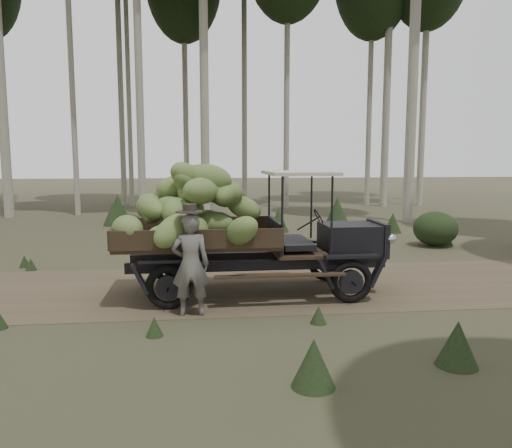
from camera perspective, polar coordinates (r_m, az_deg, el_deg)
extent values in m
plane|color=#473D2B|center=(10.48, -10.66, -7.38)|extent=(120.00, 120.00, 0.00)
cube|color=brown|center=(10.48, -10.66, -7.35)|extent=(70.00, 4.00, 0.01)
cube|color=black|center=(10.17, 10.59, -1.64)|extent=(1.09, 1.04, 0.59)
cube|color=black|center=(10.36, 13.71, -1.55)|extent=(0.12, 1.08, 0.67)
cube|color=black|center=(9.80, 2.18, -1.21)|extent=(0.11, 1.51, 0.59)
cube|color=#38281C|center=(9.70, -6.64, -1.99)|extent=(3.04, 1.97, 0.09)
cube|color=#38281C|center=(10.63, -6.69, -0.11)|extent=(3.01, 0.10, 0.34)
cube|color=#38281C|center=(8.71, -6.62, -1.78)|extent=(3.01, 0.10, 0.34)
cube|color=#38281C|center=(9.78, -15.51, -0.99)|extent=(0.09, 1.94, 0.34)
cube|color=beige|center=(9.78, 4.91, 5.83)|extent=(1.26, 1.84, 0.06)
cube|color=black|center=(10.24, -0.28, -3.76)|extent=(4.95, 0.17, 0.19)
cube|color=black|center=(9.45, 0.30, -4.72)|extent=(4.95, 0.17, 0.19)
torus|color=black|center=(11.04, 8.10, -4.38)|extent=(0.82, 0.16, 0.82)
torus|color=black|center=(9.43, 10.82, -6.49)|extent=(0.82, 0.16, 0.82)
torus|color=black|center=(10.68, -9.51, -4.81)|extent=(0.82, 0.16, 0.82)
torus|color=black|center=(9.01, -9.99, -7.13)|extent=(0.82, 0.16, 0.82)
sphere|color=beige|center=(10.83, 13.25, -0.87)|extent=(0.19, 0.19, 0.19)
sphere|color=beige|center=(9.94, 15.16, -1.66)|extent=(0.19, 0.19, 0.19)
ellipsoid|color=olive|center=(9.02, -9.65, -1.37)|extent=(1.04, 0.80, 0.52)
ellipsoid|color=olive|center=(9.62, -11.83, 1.74)|extent=(0.79, 1.01, 0.51)
ellipsoid|color=olive|center=(9.93, -9.19, 4.07)|extent=(0.92, 0.71, 0.57)
ellipsoid|color=olive|center=(9.74, -6.78, 5.20)|extent=(0.78, 0.90, 0.55)
ellipsoid|color=olive|center=(9.14, -14.50, -0.63)|extent=(0.83, 1.05, 0.60)
ellipsoid|color=olive|center=(9.30, -9.30, 1.39)|extent=(0.50, 0.76, 0.62)
ellipsoid|color=olive|center=(9.61, -3.50, 3.45)|extent=(0.68, 0.87, 0.55)
ellipsoid|color=olive|center=(9.52, -7.93, 4.89)|extent=(0.75, 0.86, 0.62)
ellipsoid|color=olive|center=(9.71, -5.27, 0.00)|extent=(0.97, 0.60, 0.47)
ellipsoid|color=olive|center=(9.89, -11.66, 1.52)|extent=(0.50, 0.97, 0.65)
ellipsoid|color=olive|center=(9.71, -4.09, 3.73)|extent=(1.04, 1.03, 0.65)
ellipsoid|color=olive|center=(9.58, -5.42, 5.23)|extent=(1.02, 0.62, 0.69)
ellipsoid|color=olive|center=(9.31, -7.19, -0.83)|extent=(0.80, 0.98, 0.76)
ellipsoid|color=olive|center=(10.10, -7.09, 1.83)|extent=(0.55, 0.86, 0.61)
ellipsoid|color=olive|center=(9.84, -3.38, 3.48)|extent=(0.94, 0.95, 0.63)
ellipsoid|color=olive|center=(9.51, -8.11, 5.60)|extent=(0.85, 0.86, 0.66)
ellipsoid|color=olive|center=(10.18, -8.40, -0.29)|extent=(0.88, 0.58, 0.62)
ellipsoid|color=olive|center=(9.91, -1.43, 1.92)|extent=(0.95, 0.76, 0.67)
ellipsoid|color=olive|center=(9.71, -7.27, 3.90)|extent=(0.82, 1.09, 0.75)
ellipsoid|color=olive|center=(9.67, -7.81, 5.00)|extent=(0.70, 0.88, 0.50)
ellipsoid|color=olive|center=(9.98, -4.04, 0.18)|extent=(0.75, 1.01, 0.48)
ellipsoid|color=olive|center=(9.41, -9.04, 1.76)|extent=(1.02, 0.79, 0.59)
ellipsoid|color=olive|center=(9.30, -6.35, 3.77)|extent=(0.92, 0.92, 0.54)
ellipsoid|color=olive|center=(9.66, -6.60, 5.05)|extent=(1.02, 0.81, 0.77)
ellipsoid|color=olive|center=(10.07, -5.34, 0.25)|extent=(0.85, 1.04, 0.61)
ellipsoid|color=olive|center=(9.95, -12.03, 1.95)|extent=(0.75, 0.84, 0.54)
ellipsoid|color=olive|center=(8.64, -9.48, -0.75)|extent=(1.02, 0.97, 0.81)
ellipsoid|color=olive|center=(8.67, -1.65, -0.77)|extent=(0.88, 0.98, 0.75)
imported|color=#5C5954|center=(8.53, -7.49, -4.64)|extent=(0.64, 0.42, 1.76)
cylinder|color=#2F2620|center=(8.39, -7.60, 1.40)|extent=(0.47, 0.47, 0.02)
cylinder|color=#2F2620|center=(8.38, -7.60, 1.80)|extent=(0.24, 0.24, 0.14)
cylinder|color=#B2AD9E|center=(29.82, -14.57, 20.69)|extent=(0.26, 0.26, 19.20)
cylinder|color=#B2AD9E|center=(22.59, 17.73, 21.40)|extent=(0.42, 0.42, 16.46)
cylinder|color=#B2AD9E|center=(29.39, -5.97, 22.58)|extent=(0.40, 0.40, 20.69)
cylinder|color=#B2AD9E|center=(29.96, 14.98, 21.69)|extent=(0.40, 0.40, 20.30)
cylinder|color=#B2AD9E|center=(29.85, 12.95, 16.93)|extent=(0.29, 0.29, 15.33)
cylinder|color=#B2AD9E|center=(23.69, -6.02, 21.47)|extent=(0.41, 0.41, 16.82)
cylinder|color=#B2AD9E|center=(31.28, -1.37, 23.53)|extent=(0.32, 0.32, 22.63)
cylinder|color=#B2AD9E|center=(30.54, -8.13, 16.97)|extent=(0.32, 0.32, 15.48)
cylinder|color=#B2AD9E|center=(30.24, 18.75, 17.25)|extent=(0.36, 0.36, 15.99)
cylinder|color=#B2AD9E|center=(35.11, 17.58, 19.00)|extent=(0.37, 0.37, 19.77)
cylinder|color=#B2AD9E|center=(27.69, 3.57, 18.73)|extent=(0.30, 0.30, 16.15)
ellipsoid|color=#233319|center=(16.19, 19.82, -0.50)|extent=(1.32, 1.32, 1.06)
cone|color=#233319|center=(16.34, 20.46, -0.98)|extent=(0.71, 0.71, 0.79)
cone|color=#233319|center=(6.08, 6.59, -15.50)|extent=(0.53, 0.53, 0.59)
cone|color=#233319|center=(21.91, -8.83, 1.73)|extent=(0.91, 0.91, 1.01)
cone|color=#233319|center=(21.14, 9.25, 1.59)|extent=(0.96, 0.96, 1.07)
cone|color=#233319|center=(21.65, -15.51, 1.69)|extent=(1.05, 1.05, 1.17)
cone|color=#233319|center=(18.73, 15.35, 0.14)|extent=(0.65, 0.65, 0.72)
ellipsoid|color=#233319|center=(18.88, -7.64, 0.65)|extent=(1.08, 1.08, 0.87)
cone|color=#233319|center=(7.09, 22.03, -12.54)|extent=(0.54, 0.54, 0.60)
cone|color=#233319|center=(18.22, 2.58, 0.43)|extent=(0.77, 0.77, 0.86)
cone|color=#233319|center=(18.28, -7.86, 0.20)|extent=(0.67, 0.67, 0.75)
cone|color=#233319|center=(20.74, -16.02, 1.06)|extent=(0.81, 0.81, 0.90)
ellipsoid|color=#233319|center=(15.54, -3.56, -0.97)|extent=(0.94, 0.94, 0.75)
cone|color=#233319|center=(8.29, 7.15, -10.24)|extent=(0.27, 0.27, 0.30)
cone|color=#233319|center=(12.65, 0.88, -3.98)|extent=(0.27, 0.27, 0.30)
cone|color=#233319|center=(13.22, -10.89, -3.62)|extent=(0.27, 0.27, 0.30)
cone|color=#233319|center=(12.93, 4.39, -3.76)|extent=(0.27, 0.27, 0.30)
cone|color=#233319|center=(13.16, -24.34, -4.21)|extent=(0.27, 0.27, 0.30)
cone|color=#233319|center=(13.17, 2.07, -3.53)|extent=(0.27, 0.27, 0.30)
cone|color=#233319|center=(13.60, -24.94, -3.88)|extent=(0.27, 0.27, 0.30)
cone|color=#233319|center=(7.82, -11.55, -11.43)|extent=(0.27, 0.27, 0.30)
cone|color=#233319|center=(12.81, 7.30, -3.90)|extent=(0.27, 0.27, 0.30)
cone|color=#233319|center=(13.15, 3.27, -3.56)|extent=(0.27, 0.27, 0.30)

